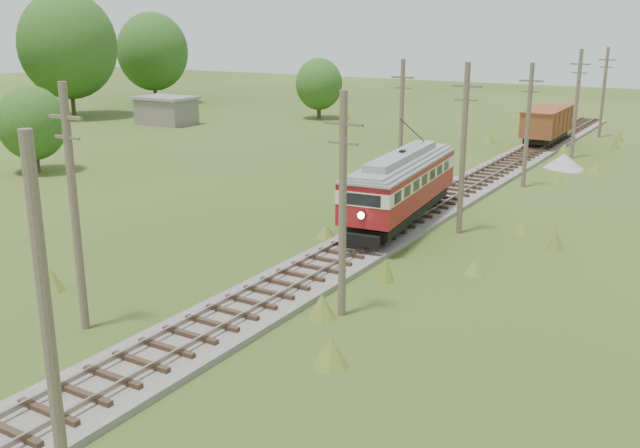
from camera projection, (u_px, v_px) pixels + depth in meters
The scene contains 17 objects.
railbed_main at pixel (425, 210), 42.35m from camera, with size 3.60×96.00×0.57m.
streetcar at pixel (401, 182), 38.76m from camera, with size 4.08×12.14×5.49m.
gondola at pixel (547, 123), 64.81m from camera, with size 3.05×8.91×2.94m.
gravel_pile at pixel (565, 162), 55.20m from camera, with size 3.11×3.30×1.13m.
utility_pole_r_1 at pixel (47, 327), 15.77m from camera, with size 0.30×0.30×8.80m.
utility_pole_r_2 at pixel (343, 204), 26.38m from camera, with size 1.60×0.30×8.60m.
utility_pole_r_3 at pixel (463, 148), 37.08m from camera, with size 1.60×0.30×9.00m.
utility_pole_r_4 at pixel (528, 124), 47.98m from camera, with size 1.60×0.30×8.40m.
utility_pole_r_5 at pixel (577, 103), 58.42m from camera, with size 1.60×0.30×8.90m.
utility_pole_r_6 at pixel (604, 92), 69.26m from camera, with size 1.60×0.30×8.70m.
utility_pole_l_a at pixel (74, 207), 25.11m from camera, with size 1.60×0.30×9.00m.
utility_pole_l_b at pixel (401, 122), 48.38m from camera, with size 1.60×0.30×8.60m.
tree_left_4 at pixel (68, 46), 83.46m from camera, with size 11.34×11.34×14.61m.
tree_left_5 at pixel (153, 52), 97.98m from camera, with size 9.66×9.66×12.44m.
tree_mid_a at pixel (319, 84), 83.25m from camera, with size 5.46×5.46×7.03m.
tree_mid_c at pixel (32, 123), 53.02m from camera, with size 5.04×5.04×6.49m.
shed at pixel (166, 110), 79.17m from camera, with size 6.40×4.40×3.10m.
Camera 1 is at (15.80, -4.34, 10.88)m, focal length 40.00 mm.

